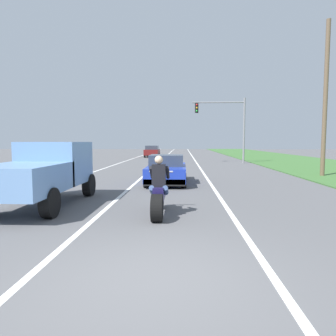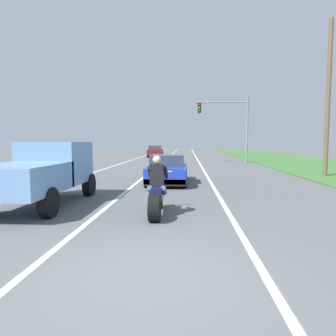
% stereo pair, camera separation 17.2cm
% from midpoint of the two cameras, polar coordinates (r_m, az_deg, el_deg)
% --- Properties ---
extents(ground_plane, '(160.00, 160.00, 0.00)m').
position_cam_midpoint_polar(ground_plane, '(4.79, -3.53, -19.61)').
color(ground_plane, '#565659').
extents(lane_stripe_left_solid, '(0.14, 120.00, 0.01)m').
position_cam_midpoint_polar(lane_stripe_left_solid, '(25.12, -10.15, 0.28)').
color(lane_stripe_left_solid, white).
rests_on(lane_stripe_left_solid, ground).
extents(lane_stripe_right_solid, '(0.14, 120.00, 0.01)m').
position_cam_midpoint_polar(lane_stripe_right_solid, '(24.44, 6.48, 0.20)').
color(lane_stripe_right_solid, white).
rests_on(lane_stripe_right_solid, ground).
extents(lane_stripe_centre_dashed, '(0.14, 120.00, 0.01)m').
position_cam_midpoint_polar(lane_stripe_centre_dashed, '(24.52, -1.95, 0.24)').
color(lane_stripe_centre_dashed, white).
rests_on(lane_stripe_centre_dashed, ground).
extents(grass_verge_right, '(10.00, 120.00, 0.06)m').
position_cam_midpoint_polar(grass_verge_right, '(26.92, 28.53, 0.12)').
color(grass_verge_right, '#3D6B33').
rests_on(grass_verge_right, ground).
extents(motorcycle_with_rider, '(0.70, 2.21, 1.62)m').
position_cam_midpoint_polar(motorcycle_with_rider, '(8.24, -1.46, -4.85)').
color(motorcycle_with_rider, black).
rests_on(motorcycle_with_rider, ground).
extents(sports_car_blue, '(1.84, 4.30, 1.37)m').
position_cam_midpoint_polar(sports_car_blue, '(14.78, 0.28, -0.38)').
color(sports_car_blue, '#1E38B2').
rests_on(sports_car_blue, ground).
extents(pickup_truck_left_lane_light_blue, '(2.02, 4.80, 1.98)m').
position_cam_midpoint_polar(pickup_truck_left_lane_light_blue, '(10.36, -21.58, -0.32)').
color(pickup_truck_left_lane_light_blue, '#6B93C6').
rests_on(pickup_truck_left_lane_light_blue, ground).
extents(traffic_light_mast_near, '(4.86, 0.34, 6.00)m').
position_cam_midpoint_polar(traffic_light_mast_near, '(29.15, 11.70, 8.77)').
color(traffic_light_mast_near, gray).
rests_on(traffic_light_mast_near, ground).
extents(utility_pole_roadside, '(0.24, 0.24, 8.70)m').
position_cam_midpoint_polar(utility_pole_roadside, '(19.68, 27.78, 11.23)').
color(utility_pole_roadside, brown).
rests_on(utility_pole_roadside, ground).
extents(distant_car_far_ahead, '(1.80, 4.00, 1.50)m').
position_cam_midpoint_polar(distant_car_far_ahead, '(39.92, -2.23, 3.14)').
color(distant_car_far_ahead, maroon).
rests_on(distant_car_far_ahead, ground).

